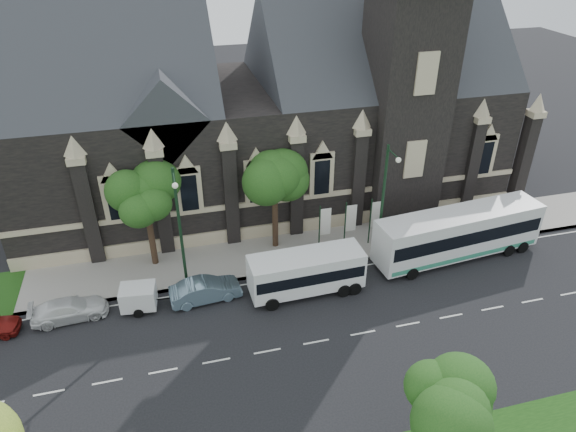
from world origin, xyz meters
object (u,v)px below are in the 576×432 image
object	(u,v)px
sedan	(205,290)
street_lamp_mid	(180,225)
banner_flag_left	(323,225)
banner_flag_center	(349,221)
tree_park_east	(459,403)
shuttle_bus	(306,271)
tour_coach	(458,233)
tree_walk_right	(277,177)
box_trailer	(138,297)
street_lamp_near	(384,198)
tree_walk_left	(148,193)
banner_flag_right	(374,217)
car_far_white	(69,309)

from	to	relation	value
sedan	street_lamp_mid	bearing A→B (deg)	31.39
banner_flag_left	banner_flag_center	distance (m)	2.00
tree_park_east	shuttle_bus	xyz separation A→B (m)	(-2.41, 14.08, -2.92)
banner_flag_center	tour_coach	xyz separation A→B (m)	(7.35, -3.07, -0.36)
tree_park_east	tree_walk_right	bearing A→B (deg)	98.42
banner_flag_center	box_trailer	bearing A→B (deg)	-168.18
street_lamp_near	shuttle_bus	xyz separation A→B (m)	(-6.24, -2.34, -3.41)
tree_park_east	tree_walk_left	bearing A→B (deg)	120.87
shuttle_bus	sedan	world-z (taller)	shuttle_bus
tree_park_east	banner_flag_left	xyz separation A→B (m)	(0.11, 18.32, -2.24)
tree_walk_right	tree_walk_left	size ratio (longest dim) A/B	1.02
street_lamp_near	shuttle_bus	size ratio (longest dim) A/B	1.17
box_trailer	sedan	bearing A→B (deg)	4.23
street_lamp_near	tour_coach	size ratio (longest dim) A/B	0.69
tree_walk_right	tree_walk_left	bearing A→B (deg)	-179.94
banner_flag_center	sedan	xyz separation A→B (m)	(-11.18, -3.38, -1.62)
box_trailer	street_lamp_mid	bearing A→B (deg)	28.97
street_lamp_near	banner_flag_left	distance (m)	4.99
tree_walk_right	tour_coach	world-z (taller)	tree_walk_right
banner_flag_right	box_trailer	bearing A→B (deg)	-169.51
tree_walk_right	tour_coach	xyz separation A→B (m)	(12.42, -4.78, -3.79)
street_lamp_near	banner_flag_right	distance (m)	3.34
banner_flag_center	shuttle_bus	world-z (taller)	banner_flag_center
banner_flag_left	banner_flag_right	distance (m)	4.00
box_trailer	sedan	world-z (taller)	box_trailer
street_lamp_mid	banner_flag_left	distance (m)	10.81
tree_walk_left	street_lamp_mid	bearing A→B (deg)	-63.53
tree_walk_right	shuttle_bus	xyz separation A→B (m)	(0.55, -5.96, -4.12)
banner_flag_center	sedan	distance (m)	11.79
tree_park_east	street_lamp_near	bearing A→B (deg)	76.89
tree_walk_right	car_far_white	bearing A→B (deg)	-162.09
banner_flag_center	tour_coach	world-z (taller)	banner_flag_center
banner_flag_left	tour_coach	size ratio (longest dim) A/B	0.31
tree_park_east	car_far_white	distance (m)	23.64
street_lamp_mid	tour_coach	distance (m)	19.91
tree_walk_left	box_trailer	size ratio (longest dim) A/B	2.34
tree_park_east	banner_flag_right	size ratio (longest dim) A/B	1.57
tour_coach	sedan	size ratio (longest dim) A/B	2.79
tree_walk_right	tree_park_east	bearing A→B (deg)	-81.58
street_lamp_near	banner_flag_center	world-z (taller)	street_lamp_near
box_trailer	street_lamp_near	bearing A→B (deg)	10.61
banner_flag_left	sedan	xyz separation A→B (m)	(-9.18, -3.38, -1.62)
tree_park_east	tree_walk_right	size ratio (longest dim) A/B	0.81
banner_flag_left	car_far_white	world-z (taller)	banner_flag_left
tree_park_east	shuttle_bus	size ratio (longest dim) A/B	0.82
car_far_white	shuttle_bus	bearing A→B (deg)	-99.18
tree_walk_right	tree_walk_left	world-z (taller)	tree_walk_right
tree_park_east	banner_flag_left	distance (m)	18.46
banner_flag_right	box_trailer	xyz separation A→B (m)	(-17.44, -3.23, -1.41)
tree_park_east	sedan	distance (m)	17.90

